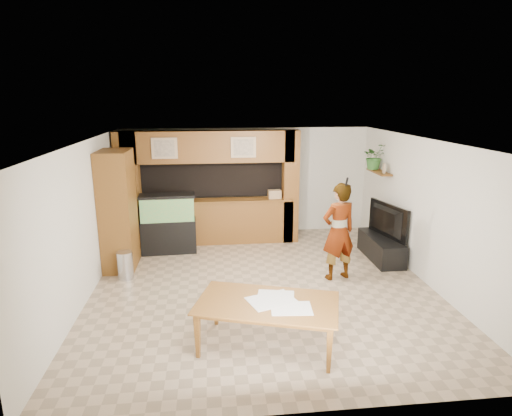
{
  "coord_description": "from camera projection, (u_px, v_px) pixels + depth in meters",
  "views": [
    {
      "loc": [
        -0.89,
        -7.09,
        3.32
      ],
      "look_at": [
        -0.05,
        0.6,
        1.3
      ],
      "focal_mm": 30.0,
      "sensor_mm": 36.0,
      "label": 1
    }
  ],
  "objects": [
    {
      "name": "dining_table",
      "position": [
        267.0,
        326.0,
        5.76
      ],
      "size": [
        2.1,
        1.56,
        0.66
      ],
      "primitive_type": "imported",
      "rotation": [
        0.0,
        0.0,
        -0.3
      ],
      "color": "brown",
      "rests_on": "floor"
    },
    {
      "name": "photo_frame",
      "position": [
        384.0,
        168.0,
        9.22
      ],
      "size": [
        0.06,
        0.16,
        0.21
      ],
      "primitive_type": "cube",
      "rotation": [
        0.0,
        0.0,
        -0.16
      ],
      "color": "tan",
      "rests_on": "wall_shelf"
    },
    {
      "name": "pantry_cabinet",
      "position": [
        118.0,
        210.0,
        8.34
      ],
      "size": [
        0.59,
        0.96,
        2.34
      ],
      "primitive_type": "cube",
      "color": "brown",
      "rests_on": "floor"
    },
    {
      "name": "wall_right",
      "position": [
        427.0,
        212.0,
        7.74
      ],
      "size": [
        0.0,
        6.5,
        6.5
      ],
      "primitive_type": "plane",
      "rotation": [
        1.57,
        0.0,
        -1.57
      ],
      "color": "beige",
      "rests_on": "floor"
    },
    {
      "name": "counter_box",
      "position": [
        275.0,
        194.0,
        9.89
      ],
      "size": [
        0.3,
        0.21,
        0.19
      ],
      "primitive_type": "cube",
      "rotation": [
        0.0,
        0.0,
        0.06
      ],
      "color": "#A48159",
      "rests_on": "partition"
    },
    {
      "name": "wall_shelf",
      "position": [
        379.0,
        172.0,
        9.5
      ],
      "size": [
        0.25,
        0.9,
        0.04
      ],
      "primitive_type": "cube",
      "color": "brown",
      "rests_on": "wall_right"
    },
    {
      "name": "newspaper_c",
      "position": [
        276.0,
        296.0,
        5.88
      ],
      "size": [
        0.56,
        0.46,
        0.01
      ],
      "primitive_type": "cube",
      "rotation": [
        0.0,
        0.0,
        -0.21
      ],
      "color": "silver",
      "rests_on": "dining_table"
    },
    {
      "name": "floor",
      "position": [
        262.0,
        286.0,
        7.75
      ],
      "size": [
        6.5,
        6.5,
        0.0
      ],
      "primitive_type": "plane",
      "color": "tan",
      "rests_on": "ground"
    },
    {
      "name": "tv_stand",
      "position": [
        381.0,
        248.0,
        9.0
      ],
      "size": [
        0.52,
        1.42,
        0.47
      ],
      "primitive_type": "cube",
      "color": "black",
      "rests_on": "floor"
    },
    {
      "name": "aquarium",
      "position": [
        168.0,
        224.0,
        9.28
      ],
      "size": [
        1.17,
        0.44,
        1.3
      ],
      "rotation": [
        0.0,
        0.0,
        0.05
      ],
      "color": "black",
      "rests_on": "floor"
    },
    {
      "name": "newspaper_b",
      "position": [
        291.0,
        308.0,
        5.54
      ],
      "size": [
        0.56,
        0.43,
        0.01
      ],
      "primitive_type": "cube",
      "rotation": [
        0.0,
        0.0,
        -0.08
      ],
      "color": "silver",
      "rests_on": "dining_table"
    },
    {
      "name": "television",
      "position": [
        383.0,
        221.0,
        8.86
      ],
      "size": [
        0.45,
        1.23,
        0.71
      ],
      "primitive_type": "imported",
      "rotation": [
        0.0,
        0.0,
        1.81
      ],
      "color": "black",
      "rests_on": "tv_stand"
    },
    {
      "name": "microphone",
      "position": [
        347.0,
        182.0,
        7.46
      ],
      "size": [
        0.04,
        0.1,
        0.16
      ],
      "primitive_type": "cylinder",
      "rotation": [
        0.44,
        0.0,
        0.0
      ],
      "color": "black",
      "rests_on": "person"
    },
    {
      "name": "wall_back",
      "position": [
        247.0,
        181.0,
        10.55
      ],
      "size": [
        6.0,
        0.0,
        6.0
      ],
      "primitive_type": "plane",
      "rotation": [
        1.57,
        0.0,
        0.0
      ],
      "color": "beige",
      "rests_on": "floor"
    },
    {
      "name": "wall_clock",
      "position": [
        98.0,
        176.0,
        7.93
      ],
      "size": [
        0.05,
        0.25,
        0.25
      ],
      "color": "black",
      "rests_on": "wall_left"
    },
    {
      "name": "wall_left",
      "position": [
        84.0,
        222.0,
        7.11
      ],
      "size": [
        0.0,
        6.5,
        6.5
      ],
      "primitive_type": "plane",
      "rotation": [
        1.57,
        0.0,
        1.57
      ],
      "color": "beige",
      "rests_on": "floor"
    },
    {
      "name": "newspaper_a",
      "position": [
        272.0,
        300.0,
        5.76
      ],
      "size": [
        0.73,
        0.62,
        0.01
      ],
      "primitive_type": "cube",
      "rotation": [
        0.0,
        0.0,
        0.33
      ],
      "color": "silver",
      "rests_on": "dining_table"
    },
    {
      "name": "ceiling",
      "position": [
        263.0,
        142.0,
        7.1
      ],
      "size": [
        6.5,
        6.5,
        0.0
      ],
      "primitive_type": "plane",
      "color": "white",
      "rests_on": "wall_back"
    },
    {
      "name": "partition",
      "position": [
        208.0,
        187.0,
        9.86
      ],
      "size": [
        4.2,
        0.99,
        2.6
      ],
      "color": "brown",
      "rests_on": "floor"
    },
    {
      "name": "person",
      "position": [
        339.0,
        232.0,
        7.86
      ],
      "size": [
        0.76,
        0.6,
        1.84
      ],
      "primitive_type": "imported",
      "rotation": [
        0.0,
        0.0,
        3.41
      ],
      "color": "#A5865A",
      "rests_on": "floor"
    },
    {
      "name": "trash_can",
      "position": [
        125.0,
        265.0,
        7.99
      ],
      "size": [
        0.29,
        0.29,
        0.53
      ],
      "primitive_type": "cylinder",
      "color": "#B2B2B7",
      "rests_on": "floor"
    },
    {
      "name": "potted_plant",
      "position": [
        374.0,
        156.0,
        9.67
      ],
      "size": [
        0.64,
        0.59,
        0.58
      ],
      "primitive_type": "imported",
      "rotation": [
        0.0,
        0.0,
        0.3
      ],
      "color": "#2E6327",
      "rests_on": "wall_shelf"
    }
  ]
}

